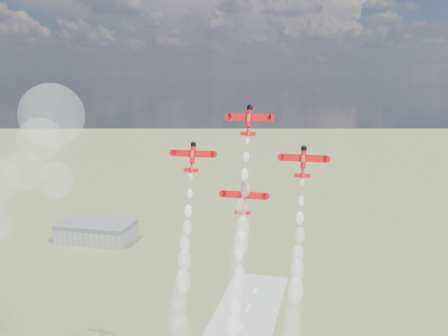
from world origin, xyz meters
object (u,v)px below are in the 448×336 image
Objects in this scene: plane_slot at (244,198)px; hangar at (96,231)px; plane_lead at (249,120)px; plane_right at (303,161)px; plane_left at (192,156)px.

hangar is at bearing 129.49° from plane_slot.
hangar is 227.06m from plane_slot.
plane_right is (14.69, -3.16, -9.78)m from plane_lead.
plane_left is at bearing -167.86° from plane_lead.
plane_slot reaches higher than hangar.
plane_right is at bearing 0.00° from plane_left.
hangar is at bearing 130.59° from plane_lead.
plane_slot is at bearing -167.86° from plane_right.
hangar is 4.34× the size of plane_lead.
hangar is 4.34× the size of plane_right.
hangar is 4.34× the size of plane_slot.
plane_lead is (136.27, -159.06, 94.64)m from hangar.
plane_lead is 1.00× the size of plane_left.
plane_right is at bearing -12.14° from plane_lead.
plane_lead is 1.00× the size of plane_right.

